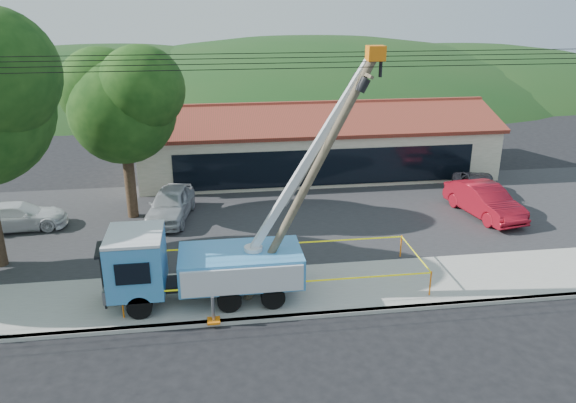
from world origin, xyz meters
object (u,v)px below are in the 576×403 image
(leaning_pole, at_px, (314,171))
(bus_shelter, at_px, (130,259))
(car_silver, at_px, (172,220))
(car_white, at_px, (21,230))
(utility_truck, at_px, (201,262))
(car_red, at_px, (482,217))
(car_dark, at_px, (477,202))

(leaning_pole, height_order, bus_shelter, leaning_pole)
(car_silver, bearing_deg, car_white, -168.43)
(car_silver, bearing_deg, leaning_pole, -47.16)
(utility_truck, distance_m, car_white, 12.41)
(car_red, xyz_separation_m, car_dark, (0.79, 2.25, 0.00))
(utility_truck, height_order, car_dark, utility_truck)
(leaning_pole, xyz_separation_m, car_red, (10.47, 6.99, -5.13))
(leaning_pole, relative_size, car_silver, 1.91)
(car_white, bearing_deg, leaning_pole, -127.82)
(car_red, height_order, car_white, car_red)
(utility_truck, relative_size, car_dark, 2.02)
(bus_shelter, distance_m, car_dark, 20.07)
(car_red, xyz_separation_m, car_white, (-23.69, 1.58, 0.00))
(bus_shelter, bearing_deg, car_white, 123.99)
(car_dark, bearing_deg, car_white, -164.36)
(car_red, relative_size, car_white, 1.11)
(leaning_pole, xyz_separation_m, car_white, (-13.22, 8.56, -5.13))
(leaning_pole, height_order, car_silver, leaning_pole)
(car_white, bearing_deg, utility_truck, -137.60)
(leaning_pole, height_order, car_dark, leaning_pole)
(leaning_pole, height_order, car_white, leaning_pole)
(car_silver, distance_m, car_dark, 17.09)
(leaning_pole, bearing_deg, car_white, 147.06)
(car_silver, height_order, car_dark, car_silver)
(car_dark, bearing_deg, utility_truck, -135.69)
(bus_shelter, distance_m, car_white, 10.22)
(car_white, bearing_deg, bus_shelter, -145.58)
(bus_shelter, xyz_separation_m, car_red, (17.31, 6.22, -1.76))
(car_silver, bearing_deg, car_dark, 10.86)
(utility_truck, xyz_separation_m, leaning_pole, (4.19, -0.23, 3.42))
(utility_truck, bearing_deg, car_white, 137.29)
(car_red, distance_m, car_dark, 2.39)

